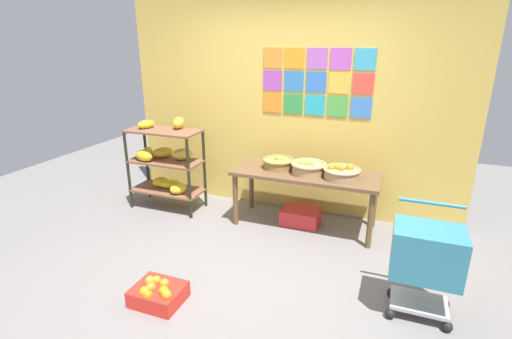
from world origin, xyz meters
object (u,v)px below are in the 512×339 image
object	(u,v)px
fruit_basket_right	(341,172)
fruit_basket_centre	(308,167)
banana_shelf_unit	(165,160)
display_table	(305,179)
produce_crate_under_table	(301,216)
shopping_cart	(426,256)
fruit_basket_back_right	(278,163)
orange_crate_foreground	(158,293)

from	to	relation	value
fruit_basket_right	fruit_basket_centre	xyz separation A→B (m)	(-0.37, 0.03, 0.00)
banana_shelf_unit	display_table	size ratio (longest dim) A/B	0.71
fruit_basket_right	produce_crate_under_table	world-z (taller)	fruit_basket_right
shopping_cart	fruit_basket_right	bearing A→B (deg)	115.49
banana_shelf_unit	fruit_basket_back_right	bearing A→B (deg)	5.15
banana_shelf_unit	fruit_basket_centre	world-z (taller)	banana_shelf_unit
fruit_basket_right	fruit_basket_centre	distance (m)	0.37
fruit_basket_right	orange_crate_foreground	size ratio (longest dim) A/B	0.98
fruit_basket_right	orange_crate_foreground	world-z (taller)	fruit_basket_right
banana_shelf_unit	display_table	world-z (taller)	banana_shelf_unit
fruit_basket_centre	shopping_cart	distance (m)	1.67
orange_crate_foreground	fruit_basket_right	bearing A→B (deg)	55.49
fruit_basket_right	fruit_basket_centre	size ratio (longest dim) A/B	1.02
fruit_basket_right	produce_crate_under_table	size ratio (longest dim) A/B	0.91
fruit_basket_back_right	fruit_basket_centre	distance (m)	0.38
fruit_basket_back_right	produce_crate_under_table	world-z (taller)	fruit_basket_back_right
display_table	fruit_basket_back_right	xyz separation A→B (m)	(-0.34, 0.04, 0.14)
fruit_basket_centre	fruit_basket_back_right	bearing A→B (deg)	169.98
display_table	fruit_basket_centre	world-z (taller)	fruit_basket_centre
fruit_basket_right	shopping_cart	world-z (taller)	shopping_cart
fruit_basket_centre	shopping_cart	bearing A→B (deg)	-43.50
fruit_basket_back_right	produce_crate_under_table	size ratio (longest dim) A/B	0.84
fruit_basket_centre	orange_crate_foreground	bearing A→B (deg)	-114.97
fruit_basket_right	fruit_basket_back_right	world-z (taller)	fruit_basket_right
fruit_basket_back_right	orange_crate_foreground	distance (m)	2.00
orange_crate_foreground	fruit_basket_centre	bearing A→B (deg)	65.03
produce_crate_under_table	orange_crate_foreground	size ratio (longest dim) A/B	1.07
shopping_cart	orange_crate_foreground	bearing A→B (deg)	-174.00
display_table	produce_crate_under_table	bearing A→B (deg)	145.01
display_table	fruit_basket_right	size ratio (longest dim) A/B	4.11
produce_crate_under_table	orange_crate_foreground	bearing A→B (deg)	-112.23
banana_shelf_unit	orange_crate_foreground	xyz separation A→B (m)	(1.02, -1.71, -0.55)
display_table	orange_crate_foreground	distance (m)	2.03
produce_crate_under_table	shopping_cart	size ratio (longest dim) A/B	0.49
fruit_basket_centre	produce_crate_under_table	world-z (taller)	fruit_basket_centre
banana_shelf_unit	display_table	xyz separation A→B (m)	(1.81, 0.10, -0.05)
fruit_basket_back_right	orange_crate_foreground	size ratio (longest dim) A/B	0.90
banana_shelf_unit	produce_crate_under_table	bearing A→B (deg)	4.11
fruit_basket_back_right	produce_crate_under_table	bearing A→B (deg)	-1.05
fruit_basket_centre	orange_crate_foreground	size ratio (longest dim) A/B	0.96
produce_crate_under_table	shopping_cart	world-z (taller)	shopping_cart
fruit_basket_centre	banana_shelf_unit	bearing A→B (deg)	-177.93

